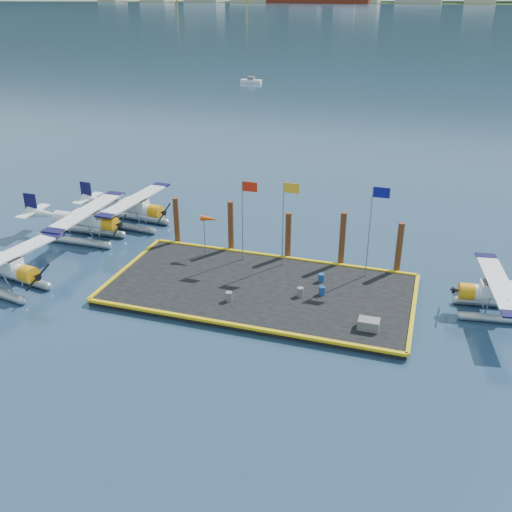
# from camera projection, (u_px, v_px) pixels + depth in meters

# --- Properties ---
(ground) EXTENTS (4000.00, 4000.00, 0.00)m
(ground) POSITION_uv_depth(u_px,v_px,m) (260.00, 292.00, 38.32)
(ground) COLOR #182949
(ground) RESTS_ON ground
(dock) EXTENTS (20.00, 10.00, 0.40)m
(dock) POSITION_uv_depth(u_px,v_px,m) (260.00, 290.00, 38.24)
(dock) COLOR black
(dock) RESTS_ON ground
(dock_bumpers) EXTENTS (20.25, 10.25, 0.18)m
(dock_bumpers) POSITION_uv_depth(u_px,v_px,m) (260.00, 286.00, 38.11)
(dock_bumpers) COLOR gold
(dock_bumpers) RESTS_ON dock
(seaplane_a) EXTENTS (8.62, 9.43, 3.33)m
(seaplane_a) POSITION_uv_depth(u_px,v_px,m) (4.00, 269.00, 38.23)
(seaplane_a) COLOR #999FA7
(seaplane_a) RESTS_ON ground
(seaplane_b) EXTENTS (8.72, 9.60, 3.44)m
(seaplane_b) POSITION_uv_depth(u_px,v_px,m) (84.00, 222.00, 45.81)
(seaplane_b) COLOR #999FA7
(seaplane_b) RESTS_ON ground
(seaplane_c) EXTENTS (8.46, 9.33, 3.31)m
(seaplane_c) POSITION_uv_depth(u_px,v_px,m) (132.00, 210.00, 48.64)
(seaplane_c) COLOR #999FA7
(seaplane_c) RESTS_ON ground
(seaplane_d) EXTENTS (7.82, 8.59, 3.04)m
(seaplane_d) POSITION_uv_depth(u_px,v_px,m) (502.00, 296.00, 35.16)
(seaplane_d) COLOR #999FA7
(seaplane_d) RESTS_ON ground
(drum_1) EXTENTS (0.43, 0.43, 0.60)m
(drum_1) POSITION_uv_depth(u_px,v_px,m) (300.00, 292.00, 36.92)
(drum_1) COLOR #5B5B60
(drum_1) RESTS_ON dock
(drum_2) EXTENTS (0.41, 0.41, 0.58)m
(drum_2) POSITION_uv_depth(u_px,v_px,m) (322.00, 290.00, 37.12)
(drum_2) COLOR navy
(drum_2) RESTS_ON dock
(drum_3) EXTENTS (0.43, 0.43, 0.61)m
(drum_3) POSITION_uv_depth(u_px,v_px,m) (229.00, 296.00, 36.37)
(drum_3) COLOR #5B5B60
(drum_3) RESTS_ON dock
(drum_4) EXTENTS (0.41, 0.41, 0.57)m
(drum_4) POSITION_uv_depth(u_px,v_px,m) (321.00, 278.00, 38.77)
(drum_4) COLOR navy
(drum_4) RESTS_ON dock
(crate) EXTENTS (1.23, 0.82, 0.62)m
(crate) POSITION_uv_depth(u_px,v_px,m) (369.00, 324.00, 33.35)
(crate) COLOR #5B5B60
(crate) RESTS_ON dock
(flagpole_red) EXTENTS (1.14, 0.08, 6.00)m
(flagpole_red) POSITION_uv_depth(u_px,v_px,m) (245.00, 209.00, 40.37)
(flagpole_red) COLOR gray
(flagpole_red) RESTS_ON dock
(flagpole_yellow) EXTENTS (1.14, 0.08, 6.20)m
(flagpole_yellow) POSITION_uv_depth(u_px,v_px,m) (286.00, 212.00, 39.49)
(flagpole_yellow) COLOR gray
(flagpole_yellow) RESTS_ON dock
(flagpole_blue) EXTENTS (1.14, 0.08, 6.50)m
(flagpole_blue) POSITION_uv_depth(u_px,v_px,m) (373.00, 219.00, 37.78)
(flagpole_blue) COLOR gray
(flagpole_blue) RESTS_ON dock
(windsock) EXTENTS (1.40, 0.44, 3.12)m
(windsock) POSITION_uv_depth(u_px,v_px,m) (210.00, 220.00, 41.61)
(windsock) COLOR gray
(windsock) RESTS_ON dock
(piling_0) EXTENTS (0.44, 0.44, 4.00)m
(piling_0) POSITION_uv_depth(u_px,v_px,m) (177.00, 222.00, 44.47)
(piling_0) COLOR #4C2E15
(piling_0) RESTS_ON ground
(piling_1) EXTENTS (0.44, 0.44, 4.20)m
(piling_1) POSITION_uv_depth(u_px,v_px,m) (231.00, 228.00, 43.19)
(piling_1) COLOR #4C2E15
(piling_1) RESTS_ON ground
(piling_2) EXTENTS (0.44, 0.44, 3.80)m
(piling_2) POSITION_uv_depth(u_px,v_px,m) (288.00, 237.00, 42.04)
(piling_2) COLOR #4C2E15
(piling_2) RESTS_ON ground
(piling_3) EXTENTS (0.44, 0.44, 4.30)m
(piling_3) POSITION_uv_depth(u_px,v_px,m) (342.00, 241.00, 40.83)
(piling_3) COLOR #4C2E15
(piling_3) RESTS_ON ground
(piling_4) EXTENTS (0.44, 0.44, 4.00)m
(piling_4) POSITION_uv_depth(u_px,v_px,m) (399.00, 250.00, 39.80)
(piling_4) COLOR #4C2E15
(piling_4) RESTS_ON ground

